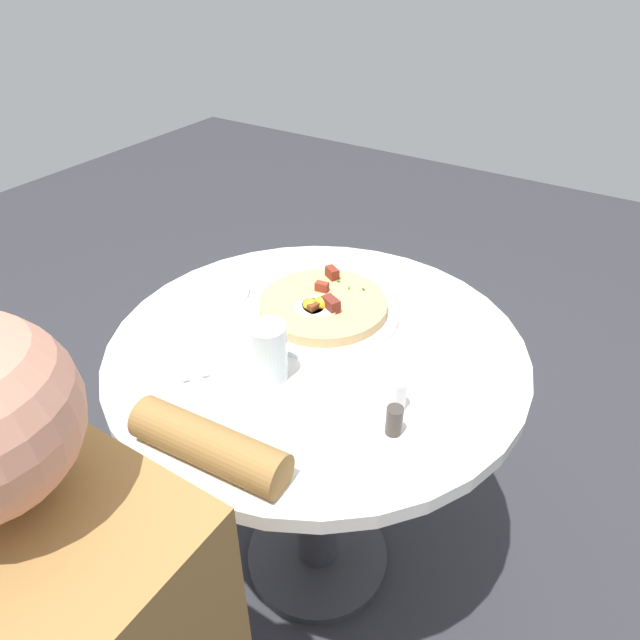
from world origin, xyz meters
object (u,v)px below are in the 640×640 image
(bread_plate, at_px, (212,292))
(water_glass, at_px, (268,352))
(dining_table, at_px, (317,406))
(salt_shaker, at_px, (398,395))
(pepper_shaker, at_px, (394,420))
(fork, at_px, (196,347))
(pizza_plate, at_px, (323,312))
(breakfast_pizza, at_px, (323,305))
(knife, at_px, (177,351))

(bread_plate, distance_m, water_glass, 0.32)
(dining_table, height_order, bread_plate, bread_plate)
(bread_plate, relative_size, salt_shaker, 2.85)
(bread_plate, height_order, pepper_shaker, pepper_shaker)
(dining_table, height_order, salt_shaker, salt_shaker)
(dining_table, distance_m, fork, 0.29)
(salt_shaker, bearing_deg, water_glass, -168.16)
(dining_table, bearing_deg, pizza_plate, 114.80)
(pizza_plate, height_order, pepper_shaker, pepper_shaker)
(fork, relative_size, pepper_shaker, 3.49)
(breakfast_pizza, distance_m, bread_plate, 0.26)
(bread_plate, height_order, water_glass, water_glass)
(pizza_plate, bearing_deg, breakfast_pizza, -79.99)
(pizza_plate, bearing_deg, water_glass, -83.86)
(water_glass, bearing_deg, bread_plate, 150.64)
(bread_plate, distance_m, fork, 0.20)
(breakfast_pizza, xyz_separation_m, pepper_shaker, (0.28, -0.22, 0.00))
(water_glass, bearing_deg, salt_shaker, 11.84)
(pizza_plate, distance_m, bread_plate, 0.26)
(breakfast_pizza, xyz_separation_m, knife, (-0.16, -0.26, -0.02))
(bread_plate, xyz_separation_m, water_glass, (0.27, -0.15, 0.05))
(knife, xyz_separation_m, pepper_shaker, (0.44, 0.04, 0.02))
(pepper_shaker, bearing_deg, pizza_plate, 140.82)
(salt_shaker, bearing_deg, knife, -167.34)
(breakfast_pizza, height_order, fork, breakfast_pizza)
(water_glass, height_order, salt_shaker, water_glass)
(bread_plate, bearing_deg, fork, -57.65)
(dining_table, distance_m, water_glass, 0.26)
(breakfast_pizza, distance_m, water_glass, 0.22)
(bread_plate, distance_m, salt_shaker, 0.51)
(pizza_plate, bearing_deg, fork, -121.07)
(salt_shaker, bearing_deg, dining_table, 159.76)
(breakfast_pizza, height_order, salt_shaker, breakfast_pizza)
(pizza_plate, bearing_deg, pepper_shaker, -39.18)
(bread_plate, xyz_separation_m, salt_shaker, (0.50, -0.10, 0.02))
(breakfast_pizza, distance_m, fork, 0.27)
(water_glass, xyz_separation_m, pepper_shaker, (0.25, -0.01, -0.03))
(water_glass, relative_size, salt_shaker, 1.92)
(water_glass, bearing_deg, knife, -166.33)
(dining_table, xyz_separation_m, bread_plate, (-0.29, 0.03, 0.17))
(pizza_plate, bearing_deg, bread_plate, -165.19)
(bread_plate, bearing_deg, breakfast_pizza, 14.49)
(water_glass, distance_m, salt_shaker, 0.24)
(breakfast_pizza, relative_size, water_glass, 2.44)
(dining_table, relative_size, pizza_plate, 2.58)
(salt_shaker, bearing_deg, bread_plate, 168.30)
(knife, bearing_deg, dining_table, -104.16)
(fork, relative_size, salt_shaker, 3.17)
(breakfast_pizza, xyz_separation_m, bread_plate, (-0.25, -0.06, -0.02))
(pepper_shaker, bearing_deg, water_glass, 178.59)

